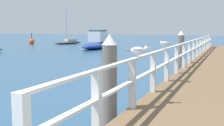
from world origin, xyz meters
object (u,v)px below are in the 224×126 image
(dock_piling_near, at_px, (110,84))
(boat_0, at_px, (68,42))
(dock_piling_far, at_px, (181,52))
(channel_buoy, at_px, (32,41))
(seagull_background, at_px, (165,44))
(seagull_foreground, at_px, (138,50))
(boat_2, at_px, (97,42))

(dock_piling_near, relative_size, boat_0, 0.43)
(dock_piling_far, bearing_deg, channel_buoy, 142.36)
(seagull_background, bearing_deg, channel_buoy, -22.49)
(dock_piling_far, distance_m, seagull_foreground, 7.57)
(dock_piling_near, relative_size, seagull_background, 4.18)
(seagull_foreground, distance_m, seagull_background, 2.52)
(boat_2, distance_m, channel_buoy, 11.19)
(seagull_foreground, distance_m, boat_0, 31.60)
(seagull_background, relative_size, boat_2, 0.07)
(boat_0, bearing_deg, seagull_background, 145.08)
(seagull_background, distance_m, boat_2, 20.74)
(dock_piling_far, bearing_deg, boat_0, 132.70)
(seagull_foreground, bearing_deg, dock_piling_far, 160.00)
(seagull_background, height_order, boat_2, boat_2)
(dock_piling_far, relative_size, boat_0, 0.43)
(seagull_background, distance_m, boat_0, 29.54)
(boat_2, height_order, channel_buoy, boat_2)
(dock_piling_far, xyz_separation_m, boat_0, (-17.23, 18.67, -0.69))
(dock_piling_near, relative_size, boat_2, 0.31)
(boat_2, relative_size, channel_buoy, 4.43)
(dock_piling_near, height_order, seagull_background, dock_piling_near)
(seagull_foreground, distance_m, boat_2, 22.94)
(dock_piling_far, height_order, boat_0, boat_0)
(seagull_background, height_order, channel_buoy, seagull_background)
(dock_piling_near, distance_m, channel_buoy, 32.04)
(boat_2, bearing_deg, dock_piling_far, -57.81)
(dock_piling_far, distance_m, boat_0, 25.41)
(seagull_foreground, bearing_deg, boat_2, -175.10)
(dock_piling_far, height_order, channel_buoy, dock_piling_far)
(boat_0, bearing_deg, channel_buoy, 52.22)
(dock_piling_far, xyz_separation_m, seagull_background, (0.38, -5.01, 0.63))
(channel_buoy, bearing_deg, boat_0, 33.77)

